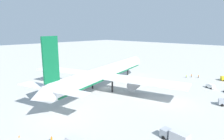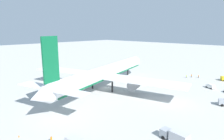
{
  "view_description": "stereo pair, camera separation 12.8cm",
  "coord_description": "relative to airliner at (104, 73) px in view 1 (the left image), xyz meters",
  "views": [
    {
      "loc": [
        -59.14,
        -59.65,
        25.87
      ],
      "look_at": [
        3.56,
        -0.32,
        7.9
      ],
      "focal_mm": 31.11,
      "sensor_mm": 36.0,
      "label": 1
    },
    {
      "loc": [
        -59.05,
        -59.75,
        25.87
      ],
      "look_at": [
        3.56,
        -0.32,
        7.9
      ],
      "focal_mm": 31.11,
      "sensor_mm": 36.0,
      "label": 2
    }
  ],
  "objects": [
    {
      "name": "ground_worker_2",
      "position": [
        -37.78,
        -20.97,
        -6.36
      ],
      "size": [
        0.49,
        0.49,
        1.7
      ],
      "color": "#3F3F47",
      "rests_on": "ground"
    },
    {
      "name": "traffic_cone_0",
      "position": [
        -42.05,
        -12.91,
        -6.95
      ],
      "size": [
        0.36,
        0.36,
        0.55
      ],
      "primitive_type": "cone",
      "color": "orange",
      "rests_on": "ground"
    },
    {
      "name": "ground_worker_4",
      "position": [
        48.49,
        -19.35,
        -6.35
      ],
      "size": [
        0.56,
        0.56,
        1.71
      ],
      "color": "black",
      "rests_on": "ground"
    },
    {
      "name": "airliner",
      "position": [
        0.0,
        0.0,
        0.0
      ],
      "size": [
        77.38,
        70.78,
        24.09
      ],
      "color": "white",
      "rests_on": "ground"
    },
    {
      "name": "ground_plane",
      "position": [
        1.39,
        0.44,
        -7.22
      ],
      "size": [
        600.0,
        600.0,
        0.0
      ],
      "primitive_type": "plane",
      "color": "#B2B2AD"
    },
    {
      "name": "service_truck_3",
      "position": [
        -17.7,
        -41.75,
        -5.65
      ],
      "size": [
        3.2,
        6.99,
        2.93
      ],
      "color": "#999EA5",
      "rests_on": "ground"
    },
    {
      "name": "ground_worker_0",
      "position": [
        49.71,
        -22.71,
        -6.38
      ],
      "size": [
        0.44,
        0.44,
        1.67
      ],
      "color": "black",
      "rests_on": "ground"
    },
    {
      "name": "service_van",
      "position": [
        33.61,
        -33.83,
        -6.19
      ],
      "size": [
        3.6,
        4.48,
        1.97
      ],
      "color": "white",
      "rests_on": "ground"
    },
    {
      "name": "ground_worker_1",
      "position": [
        45.17,
        -17.89,
        -6.41
      ],
      "size": [
        0.4,
        0.4,
        1.6
      ],
      "color": "#3F3F47",
      "rests_on": "ground"
    }
  ]
}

